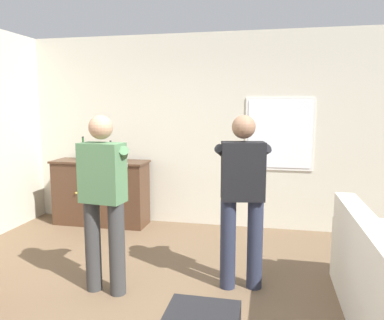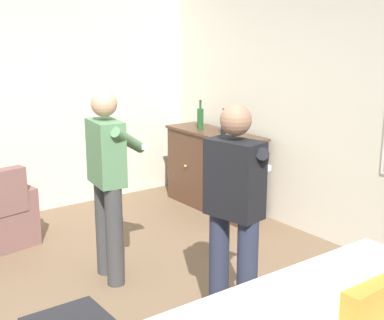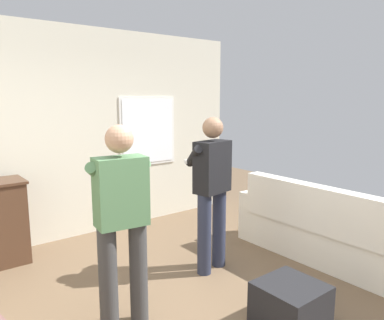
{
  "view_description": "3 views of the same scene",
  "coord_description": "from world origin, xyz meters",
  "px_view_note": "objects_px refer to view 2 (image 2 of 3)",
  "views": [
    {
      "loc": [
        1.02,
        -2.78,
        1.75
      ],
      "look_at": [
        0.28,
        0.77,
        1.24
      ],
      "focal_mm": 35.0,
      "sensor_mm": 36.0,
      "label": 1
    },
    {
      "loc": [
        3.49,
        -1.66,
        2.18
      ],
      "look_at": [
        0.37,
        0.63,
        1.22
      ],
      "focal_mm": 50.0,
      "sensor_mm": 36.0,
      "label": 2
    },
    {
      "loc": [
        -1.79,
        -2.23,
        1.89
      ],
      "look_at": [
        0.43,
        0.61,
        1.28
      ],
      "focal_mm": 35.0,
      "sensor_mm": 36.0,
      "label": 3
    }
  ],
  "objects_px": {
    "person_standing_left": "(108,177)",
    "bottle_wine_green": "(224,124)",
    "sideboard_cabinet": "(214,170)",
    "person_standing_right": "(235,208)",
    "bottle_liquor_amber": "(200,118)"
  },
  "relations": [
    {
      "from": "sideboard_cabinet",
      "to": "person_standing_right",
      "type": "relative_size",
      "value": 0.85
    },
    {
      "from": "person_standing_right",
      "to": "person_standing_left",
      "type": "bearing_deg",
      "value": -164.44
    },
    {
      "from": "sideboard_cabinet",
      "to": "bottle_wine_green",
      "type": "relative_size",
      "value": 4.69
    },
    {
      "from": "person_standing_left",
      "to": "bottle_liquor_amber",
      "type": "bearing_deg",
      "value": 122.38
    },
    {
      "from": "bottle_wine_green",
      "to": "person_standing_left",
      "type": "bearing_deg",
      "value": -67.89
    },
    {
      "from": "sideboard_cabinet",
      "to": "person_standing_right",
      "type": "distance_m",
      "value": 2.76
    },
    {
      "from": "bottle_wine_green",
      "to": "person_standing_right",
      "type": "xyz_separation_m",
      "value": [
        2.03,
        -1.57,
        -0.15
      ]
    },
    {
      "from": "person_standing_left",
      "to": "bottle_wine_green",
      "type": "bearing_deg",
      "value": 112.11
    },
    {
      "from": "bottle_liquor_amber",
      "to": "person_standing_right",
      "type": "height_order",
      "value": "person_standing_right"
    },
    {
      "from": "sideboard_cabinet",
      "to": "person_standing_right",
      "type": "height_order",
      "value": "person_standing_right"
    },
    {
      "from": "bottle_wine_green",
      "to": "person_standing_right",
      "type": "distance_m",
      "value": 2.58
    },
    {
      "from": "sideboard_cabinet",
      "to": "person_standing_right",
      "type": "xyz_separation_m",
      "value": [
        2.22,
        -1.59,
        0.45
      ]
    },
    {
      "from": "sideboard_cabinet",
      "to": "person_standing_left",
      "type": "bearing_deg",
      "value": -63.55
    },
    {
      "from": "sideboard_cabinet",
      "to": "bottle_liquor_amber",
      "type": "bearing_deg",
      "value": -172.79
    },
    {
      "from": "bottle_liquor_amber",
      "to": "sideboard_cabinet",
      "type": "bearing_deg",
      "value": 7.21
    }
  ]
}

